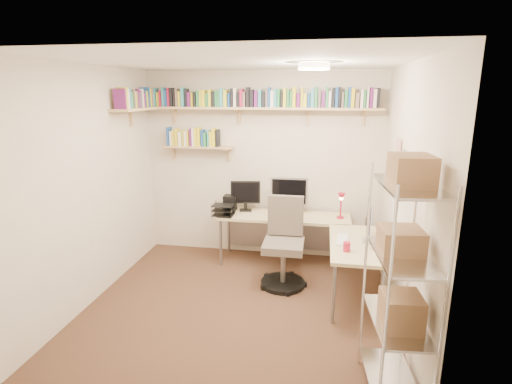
# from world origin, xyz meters

# --- Properties ---
(ground) EXTENTS (3.20, 3.20, 0.00)m
(ground) POSITION_xyz_m (0.00, 0.00, 0.00)
(ground) COLOR #40241B
(ground) RESTS_ON ground
(room_shell) EXTENTS (3.24, 3.04, 2.52)m
(room_shell) POSITION_xyz_m (0.00, 0.00, 1.55)
(room_shell) COLOR beige
(room_shell) RESTS_ON ground
(wall_shelves) EXTENTS (3.12, 1.09, 0.80)m
(wall_shelves) POSITION_xyz_m (-0.42, 1.30, 2.03)
(wall_shelves) COLOR #DDB77C
(wall_shelves) RESTS_ON ground
(corner_desk) EXTENTS (2.03, 1.68, 1.15)m
(corner_desk) POSITION_xyz_m (0.47, 0.96, 0.65)
(corner_desk) COLOR #D1C187
(corner_desk) RESTS_ON ground
(office_chair) EXTENTS (0.55, 0.56, 1.04)m
(office_chair) POSITION_xyz_m (0.41, 0.58, 0.44)
(office_chair) COLOR black
(office_chair) RESTS_ON ground
(wire_rack) EXTENTS (0.43, 0.77, 1.84)m
(wire_rack) POSITION_xyz_m (1.39, -1.11, 1.11)
(wire_rack) COLOR silver
(wire_rack) RESTS_ON ground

